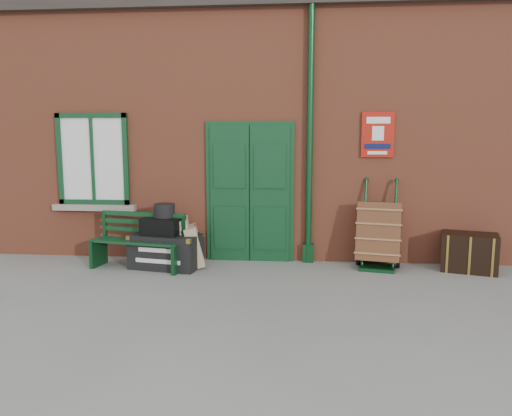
# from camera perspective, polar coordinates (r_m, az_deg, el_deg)

# --- Properties ---
(ground) EXTENTS (80.00, 80.00, 0.00)m
(ground) POSITION_cam_1_polar(r_m,az_deg,el_deg) (6.83, 0.54, -9.08)
(ground) COLOR gray
(ground) RESTS_ON ground
(station_building) EXTENTS (10.30, 4.30, 4.36)m
(station_building) POSITION_cam_1_polar(r_m,az_deg,el_deg) (10.00, 2.23, 9.03)
(station_building) COLOR #AA5237
(station_building) RESTS_ON ground
(bench) EXTENTS (1.49, 0.70, 0.89)m
(bench) POSITION_cam_1_polar(r_m,az_deg,el_deg) (7.92, -13.19, -3.53)
(bench) COLOR #0F3A1D
(bench) RESTS_ON ground
(houdini_trunk) EXTENTS (1.14, 0.76, 0.52)m
(houdini_trunk) POSITION_cam_1_polar(r_m,az_deg,el_deg) (7.89, -10.23, -4.85)
(houdini_trunk) COLOR black
(houdini_trunk) RESTS_ON ground
(strongbox) EXTENTS (0.64, 0.52, 0.26)m
(strongbox) POSITION_cam_1_polar(r_m,az_deg,el_deg) (7.82, -10.65, -2.03)
(strongbox) COLOR black
(strongbox) RESTS_ON houdini_trunk
(hatbox) EXTENTS (0.37, 0.37, 0.21)m
(hatbox) POSITION_cam_1_polar(r_m,az_deg,el_deg) (7.80, -10.43, -0.29)
(hatbox) COLOR black
(hatbox) RESTS_ON strongbox
(suitcase_back) EXTENTS (0.42, 0.58, 0.75)m
(suitcase_back) POSITION_cam_1_polar(r_m,az_deg,el_deg) (8.01, -8.15, -3.76)
(suitcase_back) COLOR tan
(suitcase_back) RESTS_ON ground
(suitcase_front) EXTENTS (0.41, 0.52, 0.65)m
(suitcase_front) POSITION_cam_1_polar(r_m,az_deg,el_deg) (7.88, -7.04, -4.31)
(suitcase_front) COLOR tan
(suitcase_front) RESTS_ON ground
(porter_trolley) EXTENTS (0.78, 0.82, 1.35)m
(porter_trolley) POSITION_cam_1_polar(r_m,az_deg,el_deg) (7.96, 13.86, -2.93)
(porter_trolley) COLOR #0D3518
(porter_trolley) RESTS_ON ground
(dark_trunk) EXTENTS (0.91, 0.72, 0.57)m
(dark_trunk) POSITION_cam_1_polar(r_m,az_deg,el_deg) (8.24, 23.20, -4.67)
(dark_trunk) COLOR black
(dark_trunk) RESTS_ON ground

